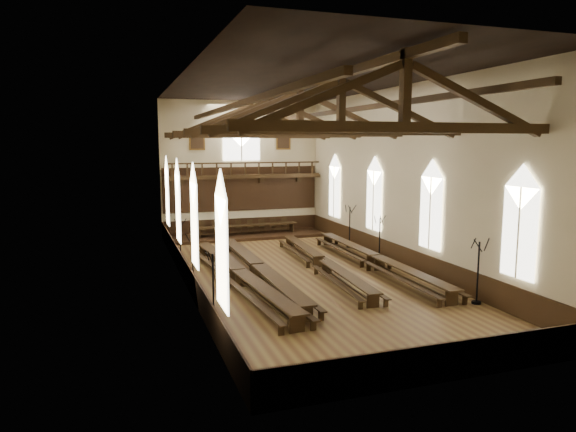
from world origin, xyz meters
name	(u,v)px	position (x,y,z in m)	size (l,w,h in m)	color
ground	(300,274)	(0.00, 0.00, 0.00)	(26.00, 26.00, 0.00)	brown
room_walls	(300,152)	(0.00, 0.00, 6.46)	(26.00, 26.00, 26.00)	beige
wainscot_band	(300,263)	(0.00, 0.00, 0.60)	(12.00, 26.00, 1.20)	#34200F
side_windows	(300,204)	(0.00, 0.00, 3.74)	(11.85, 19.80, 4.50)	white
end_window	(241,138)	(0.00, 12.90, 7.22)	(2.80, 0.12, 3.80)	white
minstrels_gallery	(243,183)	(0.00, 12.66, 3.91)	(11.80, 1.24, 3.70)	#362211
portraits	(241,140)	(0.00, 12.90, 7.10)	(7.75, 0.09, 1.45)	brown
roof_trusses	(300,117)	(0.00, 0.00, 8.22)	(11.70, 25.70, 2.80)	#362211
refectory_row_a	(238,273)	(-3.53, -0.93, 0.57)	(2.15, 14.78, 0.78)	#362211
refectory_row_b	(258,268)	(-2.31, -0.04, 0.56)	(1.59, 14.54, 0.76)	#362211
refectory_row_c	(322,261)	(1.46, 0.40, 0.51)	(1.82, 13.99, 0.70)	#362211
refectory_row_d	(376,258)	(4.43, -0.13, 0.56)	(1.65, 14.61, 0.77)	#362211
dais	(247,236)	(-0.03, 11.40, 0.10)	(11.40, 3.12, 0.21)	#34200F
high_table	(247,226)	(-0.03, 11.40, 0.82)	(7.74, 1.33, 0.72)	#362211
high_chairs	(244,226)	(-0.03, 12.15, 0.74)	(6.76, 0.46, 0.97)	#362211
candelabrum_left_near	(213,297)	(-5.55, -5.32, 0.84)	(0.75, 0.84, 2.75)	black
candelabrum_left_mid	(193,267)	(-5.55, 0.35, 0.75)	(0.74, 0.70, 2.45)	black
candelabrum_left_far	(181,247)	(-5.55, 5.50, 0.75)	(0.74, 0.72, 2.47)	black
candelabrum_right_near	(477,284)	(5.55, -7.16, 0.88)	(0.86, 0.84, 2.89)	black
candelabrum_right_mid	(379,247)	(5.55, 1.53, 0.82)	(0.81, 0.77, 2.69)	black
candelabrum_right_far	(349,234)	(5.55, 5.62, 0.87)	(0.81, 0.87, 2.85)	black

